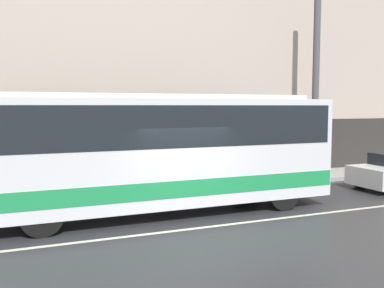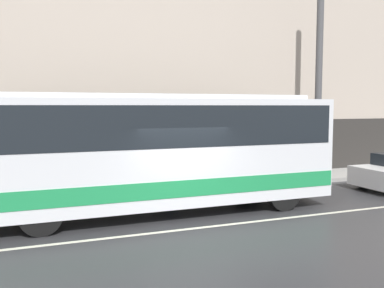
# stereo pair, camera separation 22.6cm
# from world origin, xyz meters

# --- Properties ---
(ground_plane) EXTENTS (60.00, 60.00, 0.00)m
(ground_plane) POSITION_xyz_m (0.00, 0.00, 0.00)
(ground_plane) COLOR #2D2D30
(sidewalk) EXTENTS (60.00, 2.28, 0.15)m
(sidewalk) POSITION_xyz_m (0.00, 5.14, 0.08)
(sidewalk) COLOR #A09E99
(sidewalk) RESTS_ON ground_plane
(building_facade) EXTENTS (60.00, 0.35, 9.86)m
(building_facade) POSITION_xyz_m (0.00, 6.42, 4.75)
(building_facade) COLOR #B7A899
(building_facade) RESTS_ON ground_plane
(lane_stripe) EXTENTS (54.00, 0.14, 0.01)m
(lane_stripe) POSITION_xyz_m (0.00, 0.00, 0.00)
(lane_stripe) COLOR beige
(lane_stripe) RESTS_ON ground_plane
(transit_bus) EXTENTS (10.74, 2.52, 3.38)m
(transit_bus) POSITION_xyz_m (-0.59, 1.87, 1.91)
(transit_bus) COLOR silver
(transit_bus) RESTS_ON ground_plane
(utility_pole_near) EXTENTS (0.28, 0.28, 7.72)m
(utility_pole_near) POSITION_xyz_m (7.35, 4.67, 4.01)
(utility_pole_near) COLOR #4C4C4F
(utility_pole_near) RESTS_ON sidewalk
(pedestrian_waiting) EXTENTS (0.36, 0.36, 1.51)m
(pedestrian_waiting) POSITION_xyz_m (1.30, 5.66, 0.84)
(pedestrian_waiting) COLOR navy
(pedestrian_waiting) RESTS_ON sidewalk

